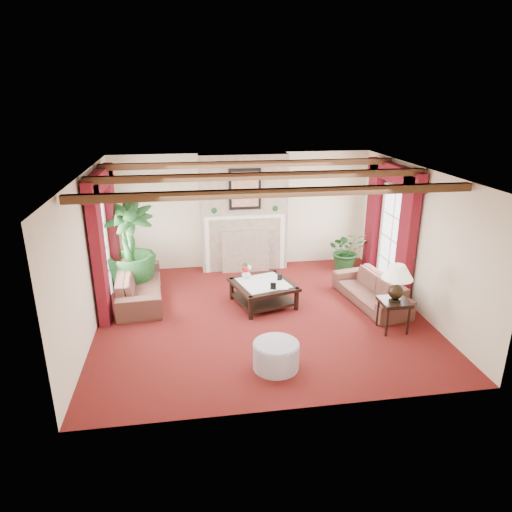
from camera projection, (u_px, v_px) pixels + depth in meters
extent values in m
plane|color=#4E100D|center=(261.00, 315.00, 8.64)|extent=(6.00, 6.00, 0.00)
plane|color=white|center=(262.00, 172.00, 7.73)|extent=(6.00, 6.00, 0.00)
cube|color=beige|center=(243.00, 211.00, 10.74)|extent=(6.00, 0.02, 2.70)
cube|color=beige|center=(88.00, 256.00, 7.76)|extent=(0.02, 5.50, 2.70)
cube|color=beige|center=(418.00, 240.00, 8.61)|extent=(0.02, 5.50, 2.70)
imported|color=#360E1C|center=(139.00, 280.00, 9.18)|extent=(2.24, 0.92, 0.84)
imported|color=#360E1C|center=(371.00, 286.00, 9.02)|extent=(2.08, 1.14, 0.75)
imported|color=black|center=(131.00, 266.00, 9.61)|extent=(1.30, 2.03, 1.06)
imported|color=black|center=(346.00, 255.00, 10.73)|extent=(1.11, 1.19, 0.75)
cylinder|color=#9692A5|center=(276.00, 356.00, 6.93)|extent=(0.71, 0.71, 0.41)
imported|color=silver|center=(246.00, 274.00, 9.15)|extent=(0.31, 0.31, 0.18)
imported|color=black|center=(278.00, 281.00, 8.68)|extent=(0.20, 0.05, 0.27)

